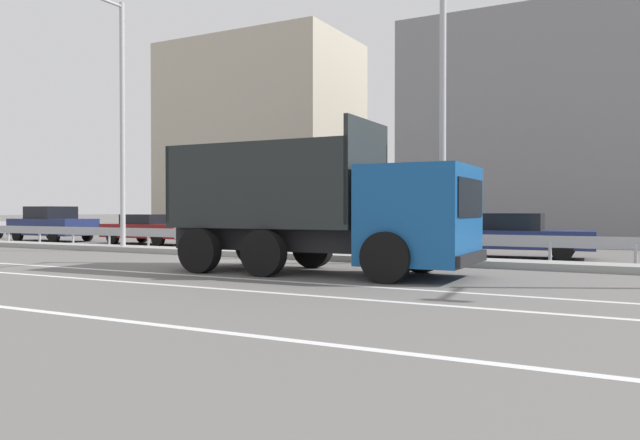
{
  "coord_description": "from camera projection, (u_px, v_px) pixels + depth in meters",
  "views": [
    {
      "loc": [
        10.74,
        -14.24,
        1.47
      ],
      "look_at": [
        2.92,
        0.26,
        1.21
      ],
      "focal_mm": 35.0,
      "sensor_mm": 36.0,
      "label": 1
    }
  ],
  "objects": [
    {
      "name": "ground_plane",
      "position": [
        225.0,
        262.0,
        17.65
      ],
      "size": [
        320.0,
        320.0,
        0.0
      ],
      "primitive_type": "plane",
      "color": "#605E5B"
    },
    {
      "name": "dump_truck",
      "position": [
        352.0,
        219.0,
        14.07
      ],
      "size": [
        7.31,
        2.85,
        3.47
      ],
      "rotation": [
        0.0,
        0.0,
        -1.54
      ],
      "color": "#144C8C",
      "rests_on": "ground_plane"
    },
    {
      "name": "lane_strip_2",
      "position": [
        82.0,
        316.0,
        8.6
      ],
      "size": [
        58.31,
        0.16,
        0.01
      ],
      "primitive_type": "cube",
      "color": "silver",
      "rests_on": "ground_plane"
    },
    {
      "name": "background_building_1",
      "position": [
        600.0,
        134.0,
        33.09
      ],
      "size": [
        17.94,
        13.56,
        10.98
      ],
      "primitive_type": "cube",
      "color": "gray",
      "rests_on": "ground_plane"
    },
    {
      "name": "parked_car_3",
      "position": [
        229.0,
        231.0,
        23.95
      ],
      "size": [
        4.05,
        1.84,
        1.33
      ],
      "rotation": [
        0.0,
        0.0,
        -1.58
      ],
      "color": "#A3A3A8",
      "rests_on": "ground_plane"
    },
    {
      "name": "median_guardrail",
      "position": [
        288.0,
        237.0,
        20.65
      ],
      "size": [
        58.31,
        0.09,
        0.78
      ],
      "color": "#9EA0A5",
      "rests_on": "ground_plane"
    },
    {
      "name": "street_lamp_1",
      "position": [
        119.0,
        113.0,
        22.03
      ],
      "size": [
        0.7,
        2.19,
        8.84
      ],
      "color": "#ADADB2",
      "rests_on": "ground_plane"
    },
    {
      "name": "parked_car_4",
      "position": [
        344.0,
        232.0,
        21.78
      ],
      "size": [
        4.33,
        2.2,
        1.34
      ],
      "rotation": [
        0.0,
        0.0,
        -1.64
      ],
      "color": "#B27A14",
      "rests_on": "ground_plane"
    },
    {
      "name": "parked_car_5",
      "position": [
        513.0,
        235.0,
        19.2
      ],
      "size": [
        4.77,
        2.14,
        1.37
      ],
      "rotation": [
        0.0,
        0.0,
        -1.5
      ],
      "color": "navy",
      "rests_on": "ground_plane"
    },
    {
      "name": "lane_strip_1",
      "position": [
        227.0,
        289.0,
        11.5
      ],
      "size": [
        58.31,
        0.16,
        0.01
      ],
      "primitive_type": "cube",
      "color": "silver",
      "rests_on": "ground_plane"
    },
    {
      "name": "median_road_sign",
      "position": [
        309.0,
        215.0,
        18.7
      ],
      "size": [
        0.69,
        0.16,
        2.53
      ],
      "color": "white",
      "rests_on": "ground_plane"
    },
    {
      "name": "parked_car_2",
      "position": [
        149.0,
        229.0,
        26.73
      ],
      "size": [
        4.37,
        2.0,
        1.29
      ],
      "rotation": [
        0.0,
        0.0,
        -1.61
      ],
      "color": "maroon",
      "rests_on": "ground_plane"
    },
    {
      "name": "street_lamp_2",
      "position": [
        441.0,
        69.0,
        16.63
      ],
      "size": [
        0.71,
        2.67,
        9.41
      ],
      "color": "#ADADB2",
      "rests_on": "ground_plane"
    },
    {
      "name": "lane_strip_0",
      "position": [
        274.0,
        281.0,
        12.92
      ],
      "size": [
        58.31,
        0.16,
        0.01
      ],
      "primitive_type": "cube",
      "color": "silver",
      "rests_on": "ground_plane"
    },
    {
      "name": "median_island",
      "position": [
        265.0,
        254.0,
        19.46
      ],
      "size": [
        32.07,
        1.1,
        0.18
      ],
      "primitive_type": "cube",
      "color": "gray",
      "rests_on": "ground_plane"
    },
    {
      "name": "parked_car_1",
      "position": [
        52.0,
        224.0,
        29.35
      ],
      "size": [
        4.26,
        2.11,
        1.64
      ],
      "rotation": [
        0.0,
        0.0,
        -1.6
      ],
      "color": "navy",
      "rests_on": "ground_plane"
    },
    {
      "name": "background_building_0",
      "position": [
        260.0,
        138.0,
        44.03
      ],
      "size": [
        12.96,
        8.04,
        13.12
      ],
      "primitive_type": "cube",
      "color": "#B7AD99",
      "rests_on": "ground_plane"
    }
  ]
}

